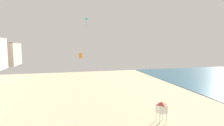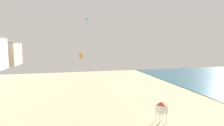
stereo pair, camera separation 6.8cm
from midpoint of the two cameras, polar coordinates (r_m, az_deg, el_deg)
boardwalk_hotel_furthest at (r=95.17m, az=-32.94°, el=2.49°), size 14.92×13.83×10.70m
lifeguard_stand at (r=22.93m, az=15.93°, el=-13.94°), size 1.10×1.10×2.55m
kite_orange_box at (r=28.13m, az=-10.41°, el=2.44°), size 0.50×0.50×0.79m
kite_cyan_delta_2 at (r=39.78m, az=-8.55°, el=13.98°), size 0.81×0.81×1.85m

